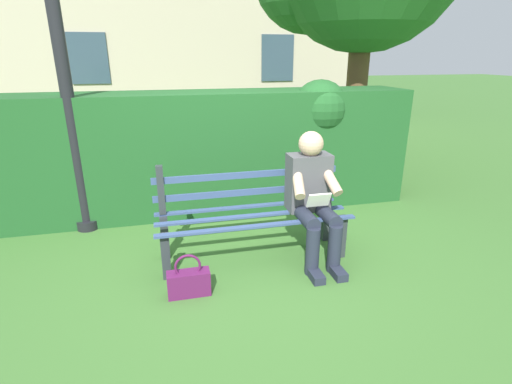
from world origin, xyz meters
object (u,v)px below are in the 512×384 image
object	(u,v)px
person_seated	(313,195)
park_bench	(252,212)
lamp_post	(56,22)
handbag	(189,282)

from	to	relation	value
person_seated	park_bench	bearing A→B (deg)	-18.53
park_bench	lamp_post	bearing A→B (deg)	-30.88
handbag	lamp_post	bearing A→B (deg)	-56.98
person_seated	lamp_post	size ratio (longest dim) A/B	0.32
handbag	lamp_post	distance (m)	2.64
park_bench	handbag	world-z (taller)	park_bench
park_bench	person_seated	distance (m)	0.58
handbag	park_bench	bearing A→B (deg)	-139.19
person_seated	handbag	xyz separation A→B (m)	(1.15, 0.37, -0.49)
person_seated	lamp_post	bearing A→B (deg)	-28.08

